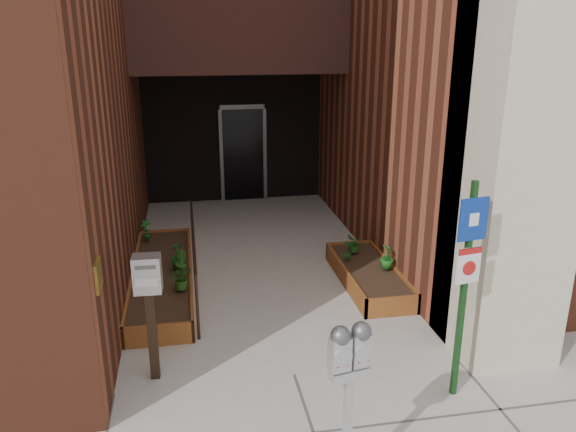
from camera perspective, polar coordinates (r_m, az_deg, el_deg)
ground at (r=6.70m, az=0.63°, el=-15.84°), size 80.00×80.00×0.00m
planter_left at (r=8.93m, az=-12.62°, el=-6.16°), size 0.90×3.60×0.30m
planter_right at (r=8.87m, az=8.14°, el=-6.05°), size 0.80×2.20×0.30m
handrail at (r=8.63m, az=-9.60°, el=-2.41°), size 0.04×3.34×0.90m
parking_meter at (r=4.67m, az=6.30°, el=-14.71°), size 0.36×0.20×1.58m
sign_post at (r=5.95m, az=17.71°, el=-5.22°), size 0.33×0.10×2.40m
payment_dropbox at (r=6.31m, az=-13.97°, el=-7.45°), size 0.31×0.24×1.49m
shrub_left_a at (r=8.05m, az=-10.81°, el=-6.18°), size 0.41×0.41×0.34m
shrub_left_b at (r=8.53m, az=-10.82°, el=-4.64°), size 0.24×0.24×0.37m
shrub_left_c at (r=8.75m, az=-11.15°, el=-3.93°), size 0.32×0.32×0.41m
shrub_left_d at (r=10.02m, az=-14.19°, el=-1.36°), size 0.28×0.28×0.37m
shrub_right_a at (r=8.71m, az=10.05°, el=-4.09°), size 0.24×0.24×0.37m
shrub_right_b at (r=8.94m, az=6.08°, el=-3.42°), size 0.25×0.25×0.33m
shrub_right_c at (r=9.25m, az=6.76°, el=-2.80°), size 0.30×0.30×0.30m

